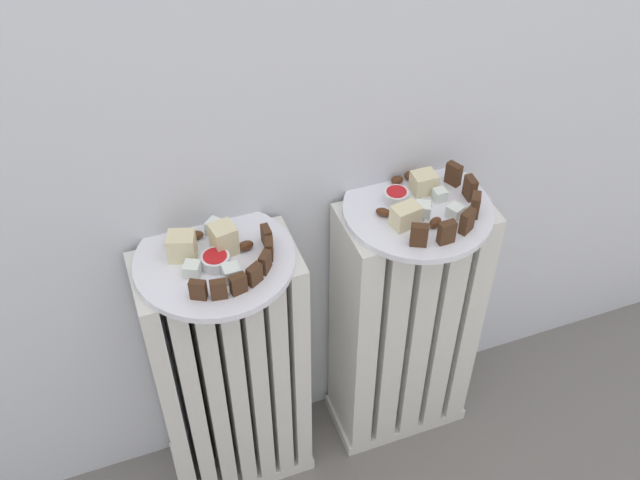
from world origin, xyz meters
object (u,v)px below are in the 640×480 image
plate_left (215,260)px  jam_bowl_right (396,196)px  radiator_left (231,377)px  radiator_right (404,327)px  jam_bowl_left (215,260)px  plate_right (418,210)px  fork (426,214)px

plate_left → jam_bowl_right: jam_bowl_right is taller
radiator_left → jam_bowl_right: bearing=4.8°
radiator_right → jam_bowl_left: bearing=-177.1°
plate_right → fork: size_ratio=2.61×
radiator_right → plate_right: plate_right is taller
plate_left → fork: 0.37m
radiator_left → jam_bowl_left: (-0.00, -0.02, 0.33)m
jam_bowl_left → radiator_right: bearing=2.9°
jam_bowl_left → jam_bowl_right: size_ratio=1.08×
jam_bowl_left → fork: 0.37m
radiator_right → plate_right: 0.31m
radiator_left → plate_right: plate_right is taller
plate_left → jam_bowl_left: 0.03m
radiator_left → plate_left: size_ratio=2.30×
jam_bowl_left → plate_right: bearing=2.9°
radiator_right → plate_right: size_ratio=2.30×
radiator_right → plate_left: (-0.36, 0.00, 0.31)m
plate_left → jam_bowl_left: bearing=-95.1°
plate_right → fork: (0.00, -0.02, 0.01)m
plate_right → radiator_right: bearing=0.0°
jam_bowl_right → fork: 0.06m
radiator_right → jam_bowl_right: (-0.03, 0.03, 0.33)m
plate_left → plate_right: same height
fork → jam_bowl_left: bearing=179.2°
jam_bowl_right → fork: bearing=-56.5°
plate_right → radiator_left: bearing=180.0°
radiator_left → jam_bowl_left: 0.33m
fork → plate_right: bearing=99.7°
radiator_left → jam_bowl_left: jam_bowl_left is taller
plate_right → fork: bearing=-80.3°
plate_left → jam_bowl_right: (0.33, 0.03, 0.02)m
radiator_right → fork: bearing=-80.3°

